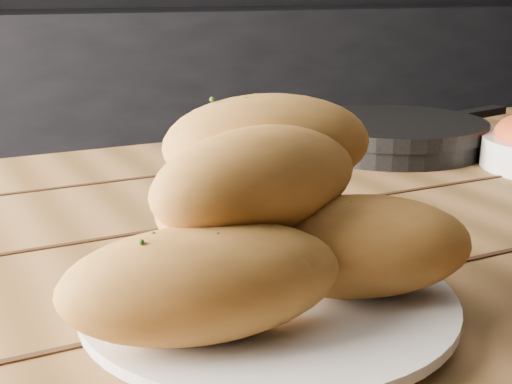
% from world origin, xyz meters
% --- Properties ---
extents(counter, '(2.80, 0.60, 0.90)m').
position_xyz_m(counter, '(0.00, 1.70, 0.45)').
color(counter, black).
rests_on(counter, ground).
extents(table, '(1.47, 0.99, 0.75)m').
position_xyz_m(table, '(-0.68, -0.36, 0.66)').
color(table, brown).
rests_on(table, ground).
extents(plate, '(0.27, 0.27, 0.02)m').
position_xyz_m(plate, '(-0.85, -0.48, 0.76)').
color(plate, silver).
rests_on(plate, table).
extents(bread_rolls, '(0.31, 0.25, 0.14)m').
position_xyz_m(bread_rolls, '(-0.86, -0.48, 0.82)').
color(bread_rolls, '#B37631').
rests_on(bread_rolls, plate).
extents(skillet, '(0.41, 0.28, 0.05)m').
position_xyz_m(skillet, '(-0.43, -0.07, 0.77)').
color(skillet, black).
rests_on(skillet, table).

